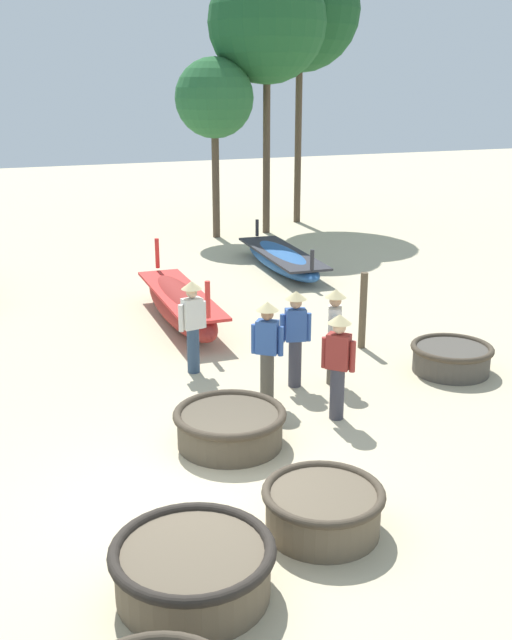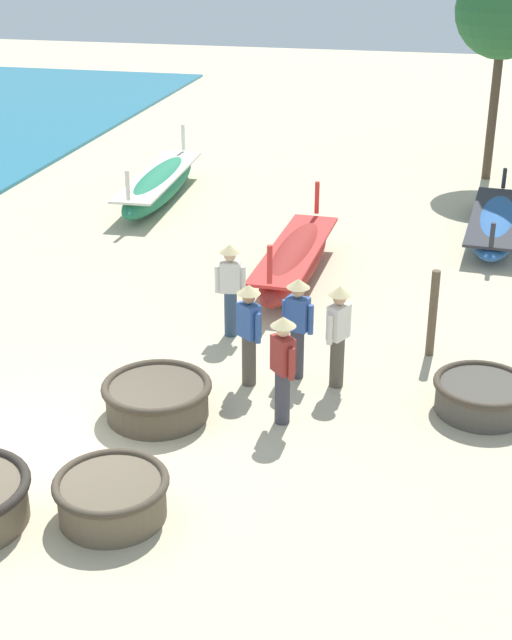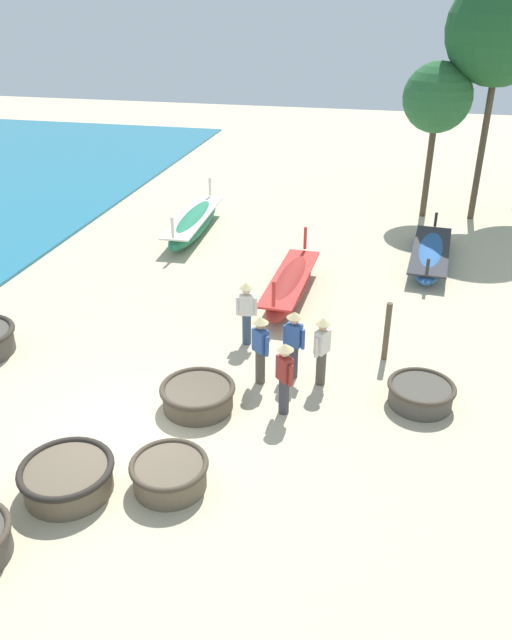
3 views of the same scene
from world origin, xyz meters
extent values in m
plane|color=#C6B793|center=(0.00, 0.00, 0.00)|extent=(80.00, 80.00, 0.00)
cylinder|color=brown|center=(-0.46, -1.62, 0.26)|extent=(1.55, 1.55, 0.51)
torus|color=#28231E|center=(-0.46, -1.62, 0.51)|extent=(1.68, 1.68, 0.12)
cylinder|color=brown|center=(1.24, -1.11, 0.25)|extent=(1.31, 1.31, 0.49)
torus|color=#42382B|center=(1.24, -1.11, 0.49)|extent=(1.41, 1.41, 0.10)
cylinder|color=brown|center=(1.00, 1.31, 0.24)|extent=(1.49, 1.49, 0.47)
torus|color=#42382B|center=(1.00, 1.31, 0.47)|extent=(1.61, 1.61, 0.12)
cylinder|color=#4C473F|center=(5.60, 2.48, 0.23)|extent=(1.34, 1.34, 0.45)
torus|color=#42382B|center=(5.60, 2.48, 0.45)|extent=(1.45, 1.45, 0.11)
ellipsoid|color=#285693|center=(5.91, 10.63, 0.28)|extent=(1.46, 4.89, 0.55)
cube|color=#2D2D33|center=(5.91, 10.63, 0.45)|extent=(1.48, 4.51, 0.06)
cylinder|color=#2D2D33|center=(6.07, 12.84, 0.75)|extent=(0.10, 0.10, 0.50)
cylinder|color=#2D2D33|center=(5.75, 8.42, 0.75)|extent=(0.10, 0.10, 0.50)
ellipsoid|color=maroon|center=(1.95, 7.00, 0.39)|extent=(1.07, 4.57, 0.78)
cube|color=red|center=(1.95, 7.00, 0.64)|extent=(1.09, 4.21, 0.06)
cylinder|color=red|center=(2.02, 9.09, 1.09)|extent=(0.10, 0.10, 0.71)
cylinder|color=red|center=(1.88, 4.91, 1.09)|extent=(0.10, 0.10, 0.71)
ellipsoid|color=#237551|center=(-2.44, 11.56, 0.39)|extent=(1.20, 5.36, 0.77)
cube|color=silver|center=(-2.44, 11.56, 0.63)|extent=(1.22, 4.93, 0.06)
cylinder|color=silver|center=(-2.54, 14.01, 1.07)|extent=(0.10, 0.10, 0.69)
cylinder|color=silver|center=(-2.34, 9.12, 1.07)|extent=(0.10, 0.10, 0.69)
cylinder|color=#4C473D|center=(2.08, 2.53, 0.41)|extent=(0.22, 0.22, 0.82)
cube|color=#33569E|center=(2.08, 2.53, 1.09)|extent=(0.40, 0.38, 0.54)
sphere|color=#A37556|center=(2.08, 2.53, 1.47)|extent=(0.20, 0.20, 0.20)
cylinder|color=#33569E|center=(1.90, 2.67, 1.04)|extent=(0.09, 0.09, 0.48)
cylinder|color=#33569E|center=(2.25, 2.39, 1.04)|extent=(0.09, 0.09, 0.48)
cone|color=#D1BC84|center=(2.08, 2.53, 1.60)|extent=(0.36, 0.36, 0.14)
cylinder|color=#4C473D|center=(3.41, 2.79, 0.41)|extent=(0.22, 0.22, 0.82)
cube|color=silver|center=(3.41, 2.79, 1.09)|extent=(0.35, 0.40, 0.54)
sphere|color=tan|center=(3.41, 2.79, 1.47)|extent=(0.20, 0.20, 0.20)
cylinder|color=silver|center=(3.51, 2.98, 1.04)|extent=(0.09, 0.09, 0.48)
cylinder|color=silver|center=(3.31, 2.59, 1.04)|extent=(0.09, 0.09, 0.48)
cone|color=#D1BC84|center=(3.41, 2.79, 1.60)|extent=(0.36, 0.36, 0.14)
cylinder|color=#2D425B|center=(1.36, 4.18, 0.41)|extent=(0.22, 0.22, 0.82)
cube|color=silver|center=(1.36, 4.18, 1.09)|extent=(0.37, 0.27, 0.54)
sphere|color=#DBB28E|center=(1.36, 4.18, 1.47)|extent=(0.20, 0.20, 0.20)
cylinder|color=silver|center=(1.14, 4.14, 1.04)|extent=(0.09, 0.09, 0.48)
cylinder|color=silver|center=(1.57, 4.22, 1.04)|extent=(0.09, 0.09, 0.48)
cone|color=#D1BC84|center=(1.36, 4.18, 1.60)|extent=(0.36, 0.36, 0.14)
cylinder|color=#383842|center=(2.75, 2.93, 0.41)|extent=(0.22, 0.22, 0.82)
cube|color=#33569E|center=(2.75, 2.93, 1.09)|extent=(0.38, 0.30, 0.54)
sphere|color=tan|center=(2.75, 2.93, 1.47)|extent=(0.20, 0.20, 0.20)
cylinder|color=#33569E|center=(2.97, 2.88, 1.04)|extent=(0.09, 0.09, 0.48)
cylinder|color=#33569E|center=(2.54, 2.99, 1.04)|extent=(0.09, 0.09, 0.48)
cone|color=#D1BC84|center=(2.75, 2.93, 1.60)|extent=(0.36, 0.36, 0.14)
cylinder|color=#383842|center=(2.81, 1.52, 0.41)|extent=(0.22, 0.22, 0.82)
cube|color=maroon|center=(2.81, 1.52, 1.09)|extent=(0.39, 0.40, 0.54)
sphere|color=#DBB28E|center=(2.81, 1.52, 1.47)|extent=(0.20, 0.20, 0.20)
cylinder|color=maroon|center=(2.65, 1.68, 1.04)|extent=(0.09, 0.09, 0.48)
cylinder|color=maroon|center=(2.96, 1.37, 1.04)|extent=(0.09, 0.09, 0.48)
cone|color=#D1BC84|center=(2.81, 1.52, 1.60)|extent=(0.36, 0.36, 0.14)
cylinder|color=brown|center=(4.77, 4.20, 0.75)|extent=(0.14, 0.14, 1.50)
cylinder|color=#4C3D2D|center=(7.54, 15.64, 2.70)|extent=(0.24, 0.24, 5.40)
sphere|color=#1E5128|center=(7.54, 15.64, 6.72)|extent=(3.78, 3.78, 3.78)
cylinder|color=#4C3D2D|center=(5.71, 15.56, 1.79)|extent=(0.24, 0.24, 3.57)
sphere|color=#286033|center=(5.71, 15.56, 4.45)|extent=(2.50, 2.50, 2.50)
camera|label=1|loc=(-2.25, -7.74, 4.92)|focal=42.00mm
camera|label=2|loc=(4.95, -9.36, 6.69)|focal=50.00mm
camera|label=3|loc=(4.66, -9.04, 7.87)|focal=35.00mm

